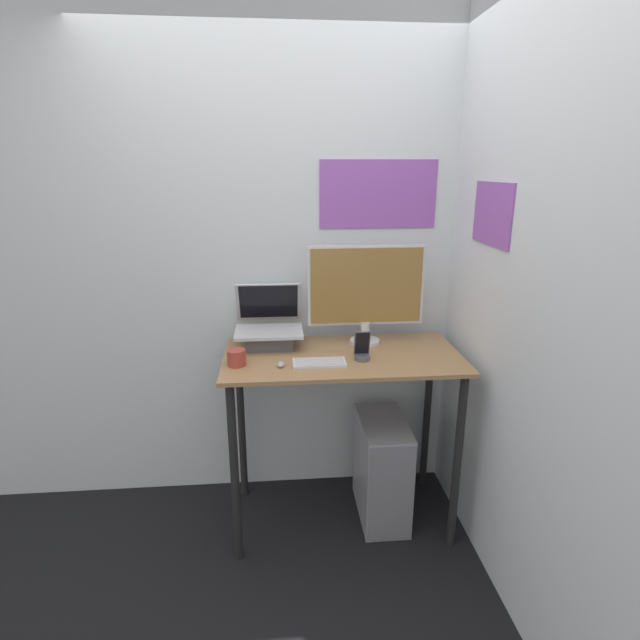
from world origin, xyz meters
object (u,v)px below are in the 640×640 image
object	(u,v)px
monitor	(366,292)
computer_tower	(382,469)
keyboard	(319,363)
cell_phone	(362,351)
mouse	(281,364)
laptop	(269,331)

from	to	relation	value
monitor	computer_tower	bearing A→B (deg)	-58.90
keyboard	cell_phone	world-z (taller)	cell_phone
monitor	mouse	bearing A→B (deg)	-146.80
laptop	monitor	bearing A→B (deg)	-1.32
monitor	cell_phone	world-z (taller)	monitor
keyboard	computer_tower	bearing A→B (deg)	20.51
computer_tower	keyboard	bearing A→B (deg)	-159.49
laptop	computer_tower	world-z (taller)	laptop
cell_phone	computer_tower	distance (m)	0.73
keyboard	computer_tower	xyz separation A→B (m)	(0.35, 0.13, -0.68)
keyboard	computer_tower	size ratio (longest dim) A/B	0.44
laptop	keyboard	xyz separation A→B (m)	(0.24, -0.29, -0.07)
monitor	keyboard	xyz separation A→B (m)	(-0.26, -0.27, -0.27)
monitor	cell_phone	distance (m)	0.33
laptop	computer_tower	bearing A→B (deg)	-14.81
monitor	computer_tower	world-z (taller)	monitor
keyboard	laptop	bearing A→B (deg)	129.51
keyboard	mouse	bearing A→B (deg)	-174.84
monitor	laptop	bearing A→B (deg)	178.68
mouse	computer_tower	distance (m)	0.88
monitor	cell_phone	size ratio (longest dim) A/B	4.17
monitor	keyboard	bearing A→B (deg)	-133.86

